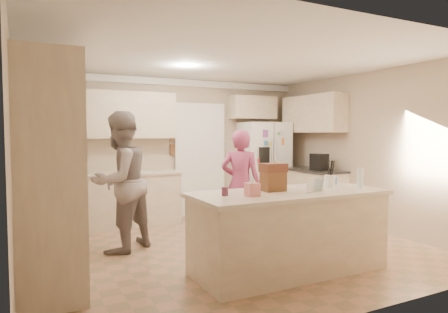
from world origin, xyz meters
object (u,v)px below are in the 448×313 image
coffee_maker (319,162)px  island_base (289,233)px  dollhouse_body (273,182)px  teen_girl (241,184)px  teen_boy (120,182)px  refrigerator (264,167)px  tissue_box (252,189)px  utensil_crock (330,181)px

coffee_maker → island_base: bearing=-137.2°
dollhouse_body → teen_girl: teen_girl is taller
teen_boy → refrigerator: bearing=170.1°
refrigerator → tissue_box: refrigerator is taller
utensil_crock → tissue_box: 1.21m
dollhouse_body → coffee_maker: bearing=39.3°
coffee_maker → tissue_box: (-2.60, -2.00, -0.07)m
island_base → teen_boy: size_ratio=1.17×
utensil_crock → teen_boy: bearing=143.9°
teen_girl → dollhouse_body: bearing=115.0°
utensil_crock → teen_girl: bearing=106.6°
refrigerator → utensil_crock: (-0.94, -2.97, 0.10)m
utensil_crock → teen_boy: teen_boy is taller
coffee_maker → teen_boy: 3.62m
coffee_maker → teen_boy: (-3.61, -0.24, -0.13)m
tissue_box → utensil_crock: bearing=7.1°
refrigerator → teen_girl: (-1.38, -1.51, -0.08)m
utensil_crock → dollhouse_body: size_ratio=0.58×
tissue_box → dollhouse_body: size_ratio=0.54×
dollhouse_body → tissue_box: bearing=-153.4°
island_base → tissue_box: tissue_box is taller
utensil_crock → teen_boy: 2.73m
utensil_crock → dollhouse_body: bearing=176.4°
coffee_maker → island_base: coffee_maker is taller
dollhouse_body → refrigerator: bearing=59.2°
island_base → utensil_crock: bearing=4.4°
island_base → teen_girl: 1.58m
utensil_crock → teen_girl: size_ratio=0.09×
coffee_maker → tissue_box: coffee_maker is taller
tissue_box → refrigerator: bearing=55.6°
island_base → teen_girl: teen_girl is taller
refrigerator → dollhouse_body: refrigerator is taller
tissue_box → teen_boy: 2.03m
coffee_maker → teen_girl: teen_girl is taller
refrigerator → tissue_box: bearing=-119.9°
dollhouse_body → teen_boy: 2.10m
coffee_maker → island_base: size_ratio=0.14×
refrigerator → teen_girl: bearing=-127.9°
refrigerator → island_base: size_ratio=0.82×
dollhouse_body → teen_boy: bearing=132.1°
refrigerator → island_base: refrigerator is taller
teen_girl → island_base: bearing=121.4°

